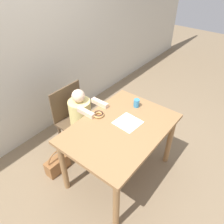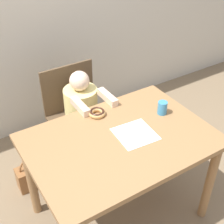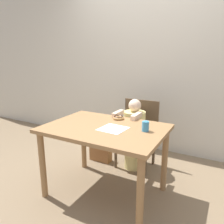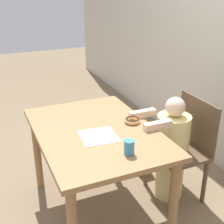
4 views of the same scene
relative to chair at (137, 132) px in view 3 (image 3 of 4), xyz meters
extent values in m
plane|color=#7A664C|center=(-0.05, -0.73, -0.44)|extent=(12.00, 12.00, 0.00)
cube|color=beige|center=(-0.05, 0.60, 0.81)|extent=(8.00, 0.05, 2.50)
cube|color=olive|center=(-0.05, -0.73, 0.26)|extent=(1.13, 0.80, 0.03)
cylinder|color=olive|center=(-0.55, -1.07, -0.10)|extent=(0.06, 0.06, 0.68)
cylinder|color=olive|center=(0.46, -1.07, -0.10)|extent=(0.06, 0.06, 0.68)
cylinder|color=olive|center=(-0.55, -0.39, -0.10)|extent=(0.06, 0.06, 0.68)
cylinder|color=olive|center=(0.46, -0.39, -0.10)|extent=(0.06, 0.06, 0.68)
cube|color=brown|center=(0.00, -0.06, -0.03)|extent=(0.45, 0.38, 0.03)
cube|color=brown|center=(0.00, 0.12, 0.19)|extent=(0.45, 0.02, 0.41)
cylinder|color=brown|center=(-0.19, -0.22, -0.24)|extent=(0.04, 0.04, 0.40)
cylinder|color=brown|center=(0.19, -0.22, -0.24)|extent=(0.04, 0.04, 0.40)
cylinder|color=brown|center=(-0.19, 0.09, -0.24)|extent=(0.04, 0.04, 0.40)
cylinder|color=brown|center=(0.19, 0.09, -0.24)|extent=(0.04, 0.04, 0.40)
cylinder|color=#E0D17F|center=(0.00, -0.11, -0.23)|extent=(0.22, 0.22, 0.42)
cylinder|color=#E0D17F|center=(0.00, -0.11, 0.14)|extent=(0.26, 0.26, 0.31)
sphere|color=beige|center=(0.00, -0.11, 0.36)|extent=(0.15, 0.15, 0.15)
cube|color=beige|center=(-0.11, -0.33, 0.30)|extent=(0.05, 0.21, 0.05)
cube|color=beige|center=(0.11, -0.33, 0.30)|extent=(0.05, 0.21, 0.05)
torus|color=tan|center=(-0.04, -0.45, 0.29)|extent=(0.12, 0.12, 0.03)
torus|color=#381E14|center=(-0.04, -0.45, 0.30)|extent=(0.10, 0.10, 0.02)
cube|color=white|center=(0.05, -0.75, 0.28)|extent=(0.25, 0.25, 0.00)
cube|color=brown|center=(-0.46, -0.14, -0.34)|extent=(0.28, 0.12, 0.19)
torus|color=brown|center=(-0.46, -0.14, -0.25)|extent=(0.23, 0.02, 0.23)
cylinder|color=teal|center=(0.34, -0.66, 0.32)|extent=(0.06, 0.06, 0.09)
cylinder|color=silver|center=(0.05, -0.76, 0.28)|extent=(0.18, 0.18, 0.01)
camera|label=1|loc=(-1.36, -1.67, 1.70)|focal=35.00mm
camera|label=2|loc=(-0.87, -1.94, 1.51)|focal=50.00mm
camera|label=3|loc=(0.96, -2.44, 0.94)|focal=35.00mm
camera|label=4|loc=(1.78, -1.41, 1.25)|focal=50.00mm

